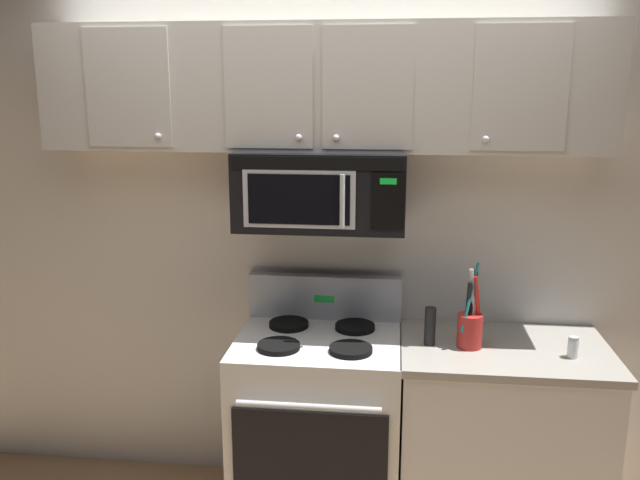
{
  "coord_description": "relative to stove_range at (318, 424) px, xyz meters",
  "views": [
    {
      "loc": [
        0.34,
        -2.44,
        2.04
      ],
      "look_at": [
        0.0,
        0.49,
        1.35
      ],
      "focal_mm": 37.42,
      "sensor_mm": 36.0,
      "label": 1
    }
  ],
  "objects": [
    {
      "name": "upper_cabinets",
      "position": [
        -0.0,
        0.15,
        1.56
      ],
      "size": [
        2.5,
        0.36,
        0.55
      ],
      "color": "#BCB7AD"
    },
    {
      "name": "stove_range",
      "position": [
        0.0,
        0.0,
        0.0
      ],
      "size": [
        0.76,
        0.69,
        1.12
      ],
      "color": "white",
      "rests_on": "ground_plane"
    },
    {
      "name": "over_range_microwave",
      "position": [
        -0.0,
        0.12,
        1.11
      ],
      "size": [
        0.76,
        0.43,
        0.35
      ],
      "color": "black"
    },
    {
      "name": "utensil_crock_red",
      "position": [
        0.68,
        -0.03,
        0.54
      ],
      "size": [
        0.11,
        0.12,
        0.39
      ],
      "color": "red",
      "rests_on": "counter_segment"
    },
    {
      "name": "counter_segment",
      "position": [
        0.84,
        0.01,
        -0.02
      ],
      "size": [
        0.93,
        0.65,
        0.9
      ],
      "color": "silver",
      "rests_on": "ground_plane"
    },
    {
      "name": "back_wall",
      "position": [
        0.0,
        0.37,
        0.88
      ],
      "size": [
        5.2,
        0.1,
        2.7
      ],
      "primitive_type": "cube",
      "color": "silver",
      "rests_on": "ground_plane"
    },
    {
      "name": "salt_shaker",
      "position": [
        1.11,
        -0.1,
        0.48
      ],
      "size": [
        0.04,
        0.04,
        0.1
      ],
      "color": "white",
      "rests_on": "counter_segment"
    },
    {
      "name": "pepper_mill",
      "position": [
        0.5,
        -0.02,
        0.52
      ],
      "size": [
        0.05,
        0.05,
        0.17
      ],
      "primitive_type": "cylinder",
      "color": "black",
      "rests_on": "counter_segment"
    }
  ]
}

